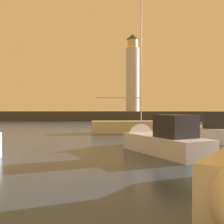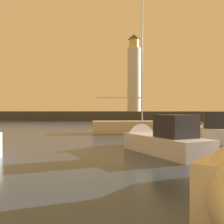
# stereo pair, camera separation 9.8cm
# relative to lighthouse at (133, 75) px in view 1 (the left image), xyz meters

# --- Properties ---
(ground_plane) EXTENTS (220.00, 220.00, 0.00)m
(ground_plane) POSITION_rel_lighthouse_xyz_m (-1.87, -29.66, -10.32)
(ground_plane) COLOR #2D3D51
(breakwater) EXTENTS (81.55, 6.24, 1.99)m
(breakwater) POSITION_rel_lighthouse_xyz_m (-1.87, 0.00, -9.33)
(breakwater) COLOR #423F3D
(breakwater) RESTS_ON ground_plane
(lighthouse) EXTENTS (3.02, 3.02, 17.60)m
(lighthouse) POSITION_rel_lighthouse_xyz_m (0.00, 0.00, 0.00)
(lighthouse) COLOR silver
(lighthouse) RESTS_ON breakwater
(motorboat_1) EXTENTS (3.85, 7.36, 2.86)m
(motorboat_1) POSITION_rel_lighthouse_xyz_m (4.63, -37.96, -9.57)
(motorboat_1) COLOR silver
(motorboat_1) RESTS_ON ground_plane
(motorboat_3) EXTENTS (5.43, 7.74, 2.79)m
(motorboat_3) POSITION_rel_lighthouse_xyz_m (-1.26, -44.43, -9.60)
(motorboat_3) COLOR silver
(motorboat_3) RESTS_ON ground_plane
(sailboat_moored) EXTENTS (9.02, 2.59, 15.29)m
(sailboat_moored) POSITION_rel_lighthouse_xyz_m (-1.86, -32.23, -9.60)
(sailboat_moored) COLOR beige
(sailboat_moored) RESTS_ON ground_plane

